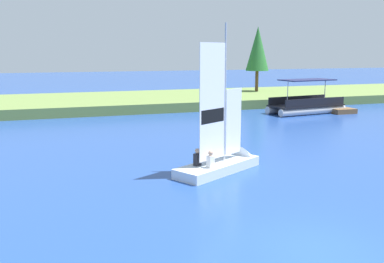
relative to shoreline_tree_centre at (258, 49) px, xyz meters
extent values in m
plane|color=#234793|center=(-14.71, -32.30, -5.16)|extent=(200.00, 200.00, 0.00)
cube|color=olive|center=(-14.71, -1.58, -4.76)|extent=(80.00, 12.19, 0.79)
cylinder|color=brown|center=(0.00, 0.00, -3.30)|extent=(0.34, 0.34, 2.14)
cone|color=#286B2D|center=(0.00, 0.00, 0.03)|extent=(2.39, 2.39, 4.52)
cube|color=brown|center=(1.56, -9.96, -4.96)|extent=(1.87, 5.57, 0.39)
cube|color=silver|center=(-14.37, -24.76, -4.96)|extent=(4.23, 3.17, 0.40)
cone|color=silver|center=(-12.57, -23.75, -4.96)|extent=(1.48, 1.54, 1.19)
cylinder|color=#B7B7BC|center=(-14.01, -24.56, -1.95)|extent=(0.08, 0.08, 5.62)
cube|color=white|center=(-14.69, -24.94, -2.22)|extent=(1.38, 0.79, 4.58)
cube|color=black|center=(-14.69, -24.94, -2.79)|extent=(1.24, 0.72, 0.55)
cube|color=white|center=(-13.47, -24.26, -3.18)|extent=(0.92, 0.53, 2.77)
cylinder|color=#B7B7BC|center=(-14.69, -24.94, -4.54)|extent=(1.39, 0.82, 0.06)
cube|color=silver|center=(-14.94, -25.42, -4.52)|extent=(0.34, 0.31, 0.48)
sphere|color=tan|center=(-14.94, -25.42, -4.17)|extent=(0.20, 0.20, 0.20)
cube|color=#26262D|center=(-15.34, -24.97, -4.51)|extent=(0.34, 0.31, 0.49)
sphere|color=tan|center=(-15.34, -24.97, -4.16)|extent=(0.20, 0.20, 0.20)
cylinder|color=#B2B2B7|center=(-1.34, -10.27, -4.86)|extent=(6.36, 1.42, 0.60)
cylinder|color=#B2B2B7|center=(-1.12, -11.96, -4.86)|extent=(6.36, 1.42, 0.60)
cube|color=black|center=(-1.23, -11.12, -4.51)|extent=(6.33, 3.08, 0.10)
cube|color=black|center=(-1.37, -10.07, -4.16)|extent=(5.80, 0.86, 0.60)
cube|color=black|center=(-1.09, -12.16, -4.16)|extent=(5.80, 0.86, 0.60)
cylinder|color=#B2B2B7|center=(0.65, -10.87, -3.49)|extent=(0.06, 0.06, 1.93)
cylinder|color=#B2B2B7|center=(-3.12, -11.36, -3.49)|extent=(0.06, 0.06, 1.93)
cube|color=#1E234C|center=(-1.23, -11.12, -2.49)|extent=(4.54, 2.62, 0.08)
camera|label=1|loc=(-20.83, -40.65, -0.27)|focal=40.14mm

